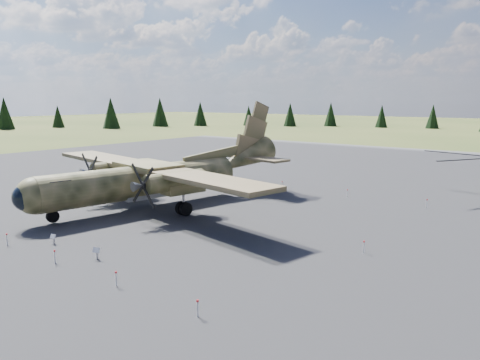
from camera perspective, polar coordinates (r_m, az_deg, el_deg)
The scene contains 7 objects.
ground at distance 41.28m, azimuth -6.85°, elevation -4.38°, with size 500.00×500.00×0.00m, color brown.
apron at distance 48.74m, azimuth 1.37°, elevation -2.12°, with size 120.00×120.00×0.04m, color #525256.
transport_plane at distance 45.30m, azimuth -9.91°, elevation 0.70°, with size 31.81×28.61×10.49m.
info_placard_left at distance 35.70m, azimuth -21.82°, elevation -6.51°, with size 0.47×0.25×0.71m.
info_placard_right at distance 31.43m, azimuth -17.08°, elevation -8.32°, with size 0.54×0.34×0.79m.
barrier_fence at distance 41.42m, azimuth -7.39°, elevation -3.62°, with size 33.12×29.62×0.85m.
treeline at distance 46.24m, azimuth -7.21°, elevation 3.15°, with size 289.41×293.41×10.99m.
Camera 1 is at (28.03, -28.59, 10.07)m, focal length 35.00 mm.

